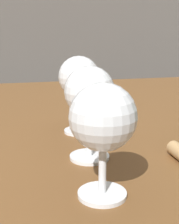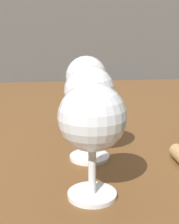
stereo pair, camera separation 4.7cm
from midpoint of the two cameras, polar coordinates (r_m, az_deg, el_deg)
name	(u,v)px [view 1 (the left image)]	position (r m, az deg, el deg)	size (l,w,h in m)	color
dining_table	(96,154)	(0.77, -0.65, -7.39)	(1.13, 0.98, 0.76)	brown
wine_glass_merlot	(103,120)	(0.36, -1.41, -1.46)	(0.08, 0.08, 0.13)	white
wine_glass_rose	(90,95)	(0.47, -2.90, 3.04)	(0.07, 0.07, 0.14)	white
wine_glass_pinot	(79,79)	(0.59, -4.14, 5.71)	(0.08, 0.08, 0.14)	white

